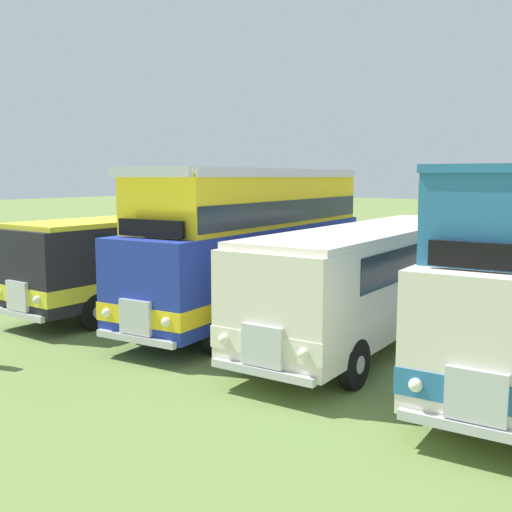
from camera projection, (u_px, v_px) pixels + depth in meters
The scene contains 3 objects.
bus_first_in_row at pixel (157, 252), 20.44m from camera, with size 3.00×10.62×2.99m.
bus_second_in_row at pixel (255, 241), 18.19m from camera, with size 3.03×10.57×4.52m.
bus_third_in_row at pixel (376, 274), 15.94m from camera, with size 2.65×11.02×2.99m.
Camera 1 is at (2.09, -14.99, 4.29)m, focal length 42.50 mm.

